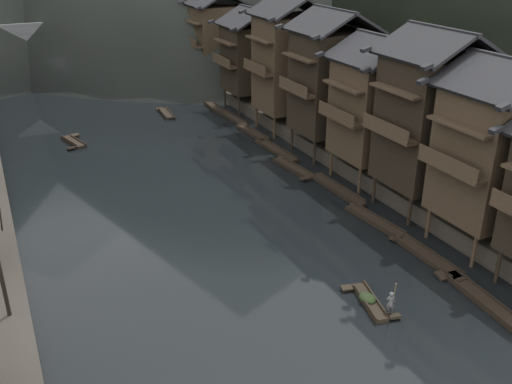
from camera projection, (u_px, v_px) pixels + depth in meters
water at (274, 291)px, 38.17m from camera, size 300.00×300.00×0.00m
right_bank at (361, 88)px, 84.34m from camera, size 40.00×200.00×1.80m
stilt_houses at (340, 73)px, 57.10m from camera, size 9.00×67.60×15.78m
moored_sampans at (303, 169)px, 57.14m from camera, size 2.76×57.52×0.47m
midriver_boats at (123, 126)px, 69.85m from camera, size 14.62×11.24×0.44m
stone_bridge at (78, 42)px, 95.11m from camera, size 40.00×6.00×9.00m
hero_sampan at (370, 302)px, 36.72m from camera, size 1.87×4.54×0.43m
cargo_heap at (368, 294)px, 36.65m from camera, size 0.99×1.29×0.59m
boatman at (391, 300)px, 35.19m from camera, size 0.68×0.57×1.60m
bamboo_pole at (398, 262)px, 34.15m from camera, size 1.65×2.01×3.78m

